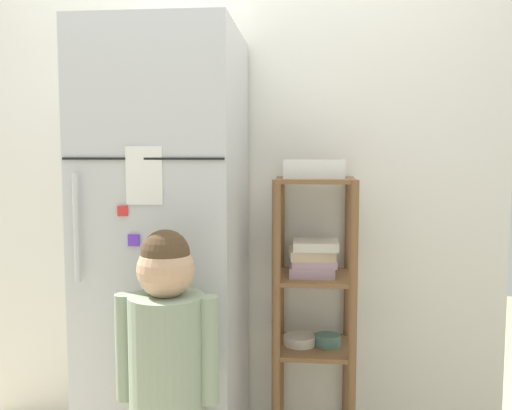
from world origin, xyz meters
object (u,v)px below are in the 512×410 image
Objects in this scene: refrigerator at (168,253)px; pantry_shelf_unit at (314,286)px; fruit_bin at (316,170)px; child_standing at (167,357)px.

refrigerator is 0.64m from pantry_shelf_unit.
fruit_bin reaches higher than pantry_shelf_unit.
pantry_shelf_unit is (0.60, 0.15, -0.17)m from refrigerator.
refrigerator reaches higher than fruit_bin.
fruit_bin is (0.61, 0.14, 0.34)m from refrigerator.
pantry_shelf_unit is 0.50m from fruit_bin.
refrigerator reaches higher than child_standing.
pantry_shelf_unit is (0.48, 0.65, 0.09)m from child_standing.
child_standing is at bearing -127.36° from fruit_bin.
child_standing is 4.22× the size of fruit_bin.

